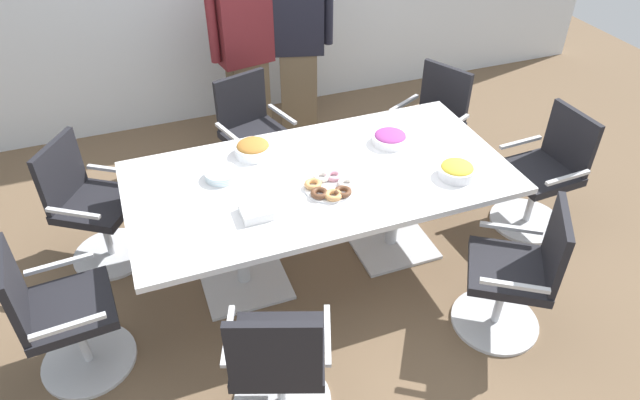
% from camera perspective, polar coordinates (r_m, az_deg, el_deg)
% --- Properties ---
extents(ground_plane, '(10.00, 10.00, 0.01)m').
position_cam_1_polar(ground_plane, '(4.08, 0.00, -6.18)').
color(ground_plane, brown).
extents(conference_table, '(2.40, 1.20, 0.75)m').
position_cam_1_polar(conference_table, '(3.67, 0.00, 0.93)').
color(conference_table, white).
rests_on(conference_table, ground).
extents(office_chair_0, '(0.72, 0.72, 0.91)m').
position_cam_1_polar(office_chair_0, '(4.82, 10.92, 6.90)').
color(office_chair_0, silver).
rests_on(office_chair_0, ground).
extents(office_chair_1, '(0.68, 0.68, 0.91)m').
position_cam_1_polar(office_chair_1, '(4.63, -6.60, 5.97)').
color(office_chair_1, silver).
rests_on(office_chair_1, ground).
extents(office_chair_2, '(0.75, 0.75, 0.91)m').
position_cam_1_polar(office_chair_2, '(4.16, -21.74, -0.92)').
color(office_chair_2, silver).
rests_on(office_chair_2, ground).
extents(office_chair_3, '(0.58, 0.58, 0.91)m').
position_cam_1_polar(office_chair_3, '(3.48, -24.36, -10.71)').
color(office_chair_3, silver).
rests_on(office_chair_3, ground).
extents(office_chair_4, '(0.69, 0.69, 0.91)m').
position_cam_1_polar(office_chair_4, '(3.00, -4.13, -16.17)').
color(office_chair_4, silver).
rests_on(office_chair_4, ground).
extents(office_chair_5, '(0.75, 0.75, 0.91)m').
position_cam_1_polar(office_chair_5, '(3.58, 18.98, -7.38)').
color(office_chair_5, silver).
rests_on(office_chair_5, ground).
extents(office_chair_6, '(0.57, 0.57, 0.91)m').
position_cam_1_polar(office_chair_6, '(4.48, 21.39, 2.11)').
color(office_chair_6, silver).
rests_on(office_chair_6, ground).
extents(person_standing_0, '(0.61, 0.29, 1.67)m').
position_cam_1_polar(person_standing_0, '(4.98, -7.42, 14.25)').
color(person_standing_0, brown).
rests_on(person_standing_0, ground).
extents(person_standing_1, '(0.61, 0.33, 1.73)m').
position_cam_1_polar(person_standing_1, '(5.07, -2.27, 15.37)').
color(person_standing_1, brown).
rests_on(person_standing_1, ground).
extents(snack_bowl_candy_mix, '(0.24, 0.24, 0.09)m').
position_cam_1_polar(snack_bowl_candy_mix, '(3.92, 7.00, 6.18)').
color(snack_bowl_candy_mix, white).
rests_on(snack_bowl_candy_mix, conference_table).
extents(snack_bowl_chips_yellow, '(0.23, 0.23, 0.10)m').
position_cam_1_polar(snack_bowl_chips_yellow, '(3.66, 13.49, 2.94)').
color(snack_bowl_chips_yellow, white).
rests_on(snack_bowl_chips_yellow, conference_table).
extents(snack_bowl_pretzels, '(0.24, 0.24, 0.10)m').
position_cam_1_polar(snack_bowl_pretzels, '(3.79, -6.70, 5.14)').
color(snack_bowl_pretzels, white).
rests_on(snack_bowl_pretzels, conference_table).
extents(donut_platter, '(0.30, 0.31, 0.04)m').
position_cam_1_polar(donut_platter, '(3.46, 0.99, 1.38)').
color(donut_platter, white).
rests_on(donut_platter, conference_table).
extents(plate_stack, '(0.21, 0.21, 0.05)m').
position_cam_1_polar(plate_stack, '(3.61, -9.79, 2.52)').
color(plate_stack, white).
rests_on(plate_stack, conference_table).
extents(napkin_pile, '(0.17, 0.17, 0.06)m').
position_cam_1_polar(napkin_pile, '(3.28, -6.43, -1.09)').
color(napkin_pile, white).
rests_on(napkin_pile, conference_table).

